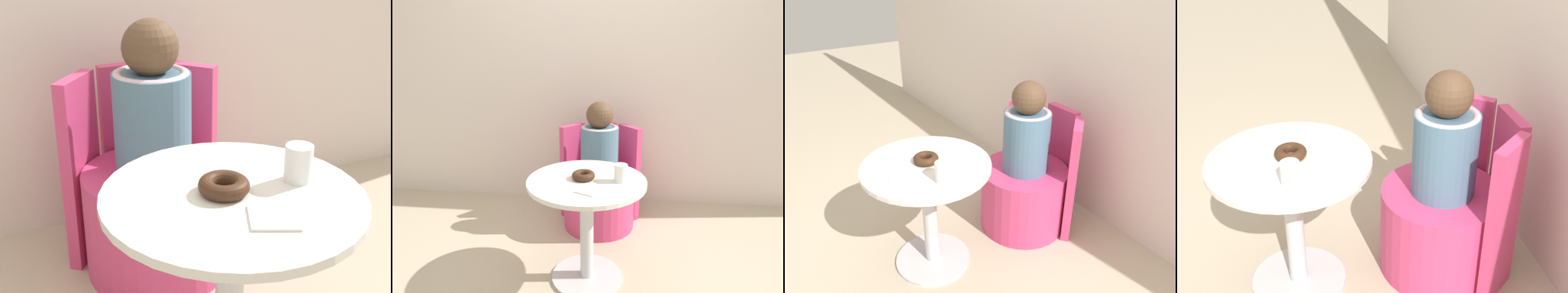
# 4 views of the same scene
# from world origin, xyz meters

# --- Properties ---
(round_table) EXTENTS (0.67, 0.67, 0.64)m
(round_table) POSITION_xyz_m (-0.02, -0.02, 0.46)
(round_table) COLOR silver
(round_table) RESTS_ON ground_plane
(tub_chair) EXTENTS (0.54, 0.54, 0.41)m
(tub_chair) POSITION_xyz_m (-0.00, 0.63, 0.21)
(tub_chair) COLOR #D13D70
(tub_chair) RESTS_ON ground_plane
(booth_backrest) EXTENTS (0.64, 0.23, 0.75)m
(booth_backrest) POSITION_xyz_m (-0.00, 0.85, 0.38)
(booth_backrest) COLOR #D13D70
(booth_backrest) RESTS_ON ground_plane
(child_figure) EXTENTS (0.28, 0.28, 0.56)m
(child_figure) POSITION_xyz_m (-0.00, 0.63, 0.67)
(child_figure) COLOR slate
(child_figure) RESTS_ON tub_chair
(donut) EXTENTS (0.13, 0.13, 0.04)m
(donut) POSITION_xyz_m (-0.04, -0.01, 0.66)
(donut) COLOR #3D2314
(donut) RESTS_ON round_table
(cup) EXTENTS (0.07, 0.07, 0.10)m
(cup) POSITION_xyz_m (0.17, -0.03, 0.69)
(cup) COLOR white
(cup) RESTS_ON round_table
(paper_napkin) EXTENTS (0.15, 0.15, 0.01)m
(paper_napkin) POSITION_xyz_m (0.01, -0.17, 0.65)
(paper_napkin) COLOR silver
(paper_napkin) RESTS_ON round_table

